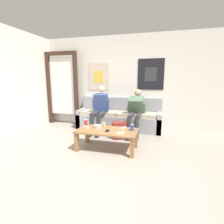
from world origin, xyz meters
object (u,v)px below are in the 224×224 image
Objects in this scene: game_controller_near_left at (86,127)px; game_controller_far_center at (120,133)px; ceramic_bowl at (98,126)px; backpack at (119,131)px; person_seated_teen at (136,110)px; pillar_candle at (104,125)px; couch at (119,118)px; drink_can_red at (86,123)px; coffee_table at (107,133)px; person_seated_adult at (100,108)px; drink_can_blue at (132,127)px; cell_phone at (107,131)px; game_controller_near_right at (123,128)px.

game_controller_near_left is 1.04× the size of game_controller_far_center.
game_controller_far_center is at bearing -15.37° from game_controller_near_left.
backpack is at bearing 63.76° from ceramic_bowl.
person_seated_teen is 10.30× the size of pillar_candle.
couch is 1.40m from ceramic_bowl.
drink_can_red is 0.91× the size of game_controller_near_left.
pillar_candle is at bearing -118.26° from person_seated_teen.
coffee_table is 1.26m from person_seated_adult.
person_seated_adult reaches higher than backpack.
ceramic_bowl is (-0.30, -0.62, 0.25)m from backpack.
backpack is 3.58× the size of pillar_candle.
drink_can_blue is at bearing -85.71° from person_seated_teen.
person_seated_teen reaches higher than cell_phone.
person_seated_adult is 1.08× the size of person_seated_teen.
cell_phone is (0.14, -1.54, 0.11)m from couch.
cell_phone is (-0.06, -0.77, 0.22)m from backpack.
couch is 1.68m from game_controller_far_center.
pillar_candle is (-0.13, 0.19, 0.11)m from coffee_table.
coffee_table is 0.98× the size of person_seated_adult.
game_controller_near_left is (-0.33, -0.13, -0.04)m from pillar_candle.
person_seated_adult is at bearing 114.22° from pillar_candle.
pillar_candle is (-0.02, -1.28, 0.15)m from couch.
game_controller_near_right is (0.82, -0.91, -0.23)m from person_seated_adult.
pillar_candle reaches higher than game_controller_near_left.
game_controller_far_center is (0.30, -0.15, 0.08)m from coffee_table.
pillar_candle is 0.42m from game_controller_near_right.
ceramic_bowl is 0.57m from game_controller_far_center.
game_controller_near_left is at bearing -85.86° from person_seated_adult.
coffee_table is at bearing -55.48° from pillar_candle.
couch is at bearing 71.70° from drink_can_red.
cell_phone is (-0.27, 0.09, -0.01)m from game_controller_far_center.
ceramic_bowl is at bearing 6.38° from game_controller_near_left.
drink_can_blue reaches higher than game_controller_near_left.
game_controller_near_left is 0.51m from cell_phone.
coffee_table is 1.27m from person_seated_teen.
coffee_table is 0.72m from backpack.
backpack is at bearing 83.29° from coffee_table.
game_controller_near_left is at bearing 164.63° from game_controller_far_center.
game_controller_near_right is at bearing -68.67° from backpack.
coffee_table is 3.06× the size of backpack.
cell_phone is (0.49, -0.12, -0.01)m from game_controller_near_left.
backpack is at bearing 111.33° from game_controller_near_right.
couch is 1.52m from drink_can_blue.
coffee_table is 0.34m from game_controller_far_center.
pillar_candle reaches higher than coffee_table.
cell_phone is at bearing -135.45° from game_controller_near_right.
pillar_candle is 0.40m from drink_can_red.
person_seated_adult is 1.08m from ceramic_bowl.
drink_can_blue is 0.30m from game_controller_far_center.
couch is 13.52× the size of ceramic_bowl.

